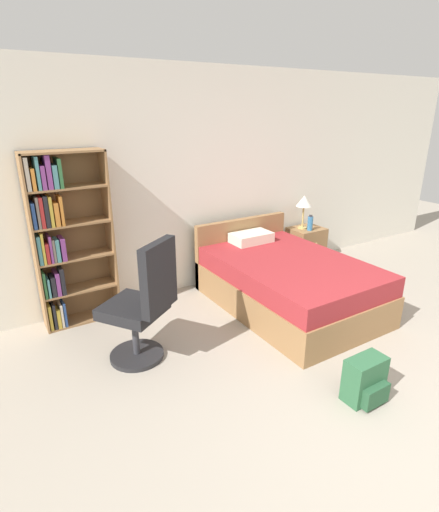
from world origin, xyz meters
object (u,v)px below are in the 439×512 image
at_px(bed, 285,281).
at_px(table_lamp, 304,202).
at_px(water_bottle, 310,223).
at_px(bookshelf, 62,237).
at_px(office_chair, 143,306).
at_px(backpack_green, 365,380).
at_px(nightstand, 305,247).

bearing_deg(bed, table_lamp, 39.80).
bearing_deg(water_bottle, bookshelf, 176.73).
xyz_separation_m(office_chair, water_bottle, (2.77, 0.89, 0.12)).
height_order(bookshelf, backpack_green, bookshelf).
distance_m(water_bottle, backpack_green, 2.77).
xyz_separation_m(water_bottle, backpack_green, (-1.53, -2.26, -0.49)).
bearing_deg(nightstand, bookshelf, 178.47).
height_order(bookshelf, nightstand, bookshelf).
bearing_deg(bookshelf, backpack_green, -56.10).
bearing_deg(backpack_green, table_lamp, 57.67).
bearing_deg(bookshelf, nightstand, -1.53).
relative_size(bed, table_lamp, 4.24).
relative_size(table_lamp, backpack_green, 1.30).
height_order(bed, table_lamp, table_lamp).
distance_m(nightstand, water_bottle, 0.39).
height_order(bookshelf, office_chair, bookshelf).
relative_size(nightstand, backpack_green, 1.57).
height_order(bed, office_chair, office_chair).
height_order(bookshelf, water_bottle, bookshelf).
distance_m(bookshelf, nightstand, 3.27).
height_order(nightstand, table_lamp, table_lamp).
distance_m(office_chair, backpack_green, 1.88).
distance_m(table_lamp, backpack_green, 2.91).
xyz_separation_m(bookshelf, water_bottle, (3.16, -0.18, -0.27)).
relative_size(bed, office_chair, 1.72).
relative_size(office_chair, backpack_green, 3.19).
height_order(bed, backpack_green, bed).
bearing_deg(backpack_green, bookshelf, 123.90).
xyz_separation_m(office_chair, nightstand, (2.81, 0.98, -0.26)).
relative_size(bed, nightstand, 3.51).
height_order(table_lamp, backpack_green, table_lamp).
bearing_deg(bookshelf, table_lamp, -1.04).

